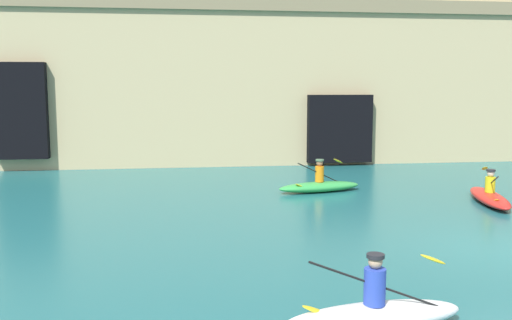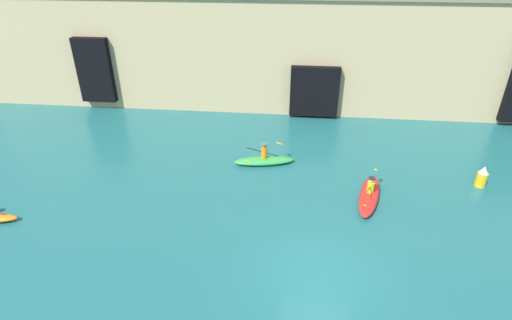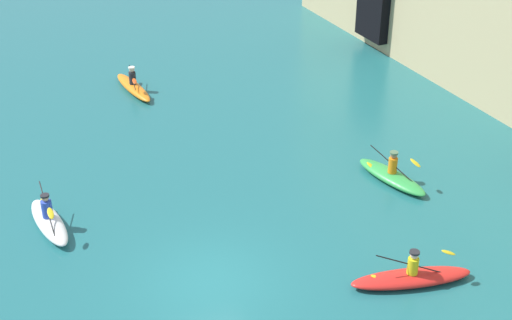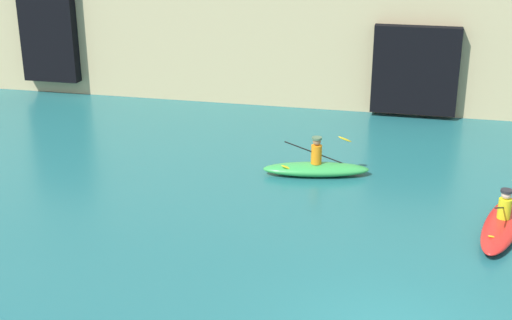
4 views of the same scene
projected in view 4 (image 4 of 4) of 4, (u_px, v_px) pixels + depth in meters
kayak_green at (316, 168)px, 20.72m from camera, size 3.18×1.43×1.17m
kayak_red at (503, 223)px, 17.28m from camera, size 1.65×3.60×1.10m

